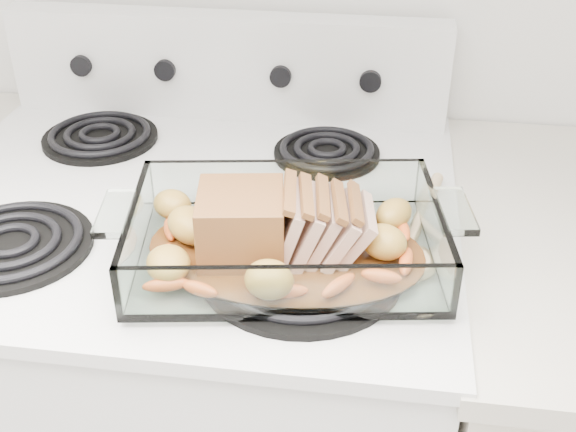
# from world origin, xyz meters

# --- Properties ---
(electric_range) EXTENTS (0.78, 0.70, 1.12)m
(electric_range) POSITION_xyz_m (0.00, 1.66, 0.48)
(electric_range) COLOR white
(electric_range) RESTS_ON ground
(baking_dish) EXTENTS (0.38, 0.25, 0.07)m
(baking_dish) POSITION_xyz_m (0.17, 1.52, 0.96)
(baking_dish) COLOR silver
(baking_dish) RESTS_ON electric_range
(pork_roast) EXTENTS (0.22, 0.10, 0.08)m
(pork_roast) POSITION_xyz_m (0.15, 1.52, 0.99)
(pork_roast) COLOR brown
(pork_roast) RESTS_ON baking_dish
(roast_vegetables) EXTENTS (0.33, 0.18, 0.04)m
(roast_vegetables) POSITION_xyz_m (0.16, 1.55, 0.97)
(roast_vegetables) COLOR #D0501C
(roast_vegetables) RESTS_ON baking_dish
(wooden_spoon) EXTENTS (0.07, 0.26, 0.02)m
(wooden_spoon) POSITION_xyz_m (0.33, 1.58, 0.95)
(wooden_spoon) COLOR beige
(wooden_spoon) RESTS_ON electric_range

